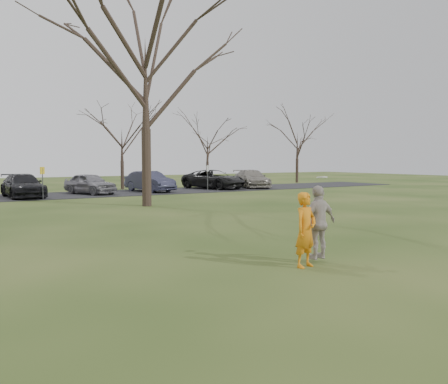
{
  "coord_description": "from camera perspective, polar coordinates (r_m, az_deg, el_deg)",
  "views": [
    {
      "loc": [
        -8.29,
        -9.0,
        2.59
      ],
      "look_at": [
        0.0,
        4.0,
        1.5
      ],
      "focal_mm": 37.89,
      "sensor_mm": 36.0,
      "label": 1
    }
  ],
  "objects": [
    {
      "name": "car_6",
      "position": [
        40.24,
        -1.25,
        1.55
      ],
      "size": [
        4.24,
        6.3,
        1.61
      ],
      "primitive_type": "imported",
      "rotation": [
        0.0,
        0.0,
        0.3
      ],
      "color": "black",
      "rests_on": "parking_strip"
    },
    {
      "name": "big_tree",
      "position": [
        26.48,
        -9.46,
        13.58
      ],
      "size": [
        9.0,
        9.0,
        14.0
      ],
      "primitive_type": null,
      "color": "#352821",
      "rests_on": "ground"
    },
    {
      "name": "player_defender",
      "position": [
        11.44,
        9.82,
        -4.52
      ],
      "size": [
        0.73,
        0.55,
        1.8
      ],
      "primitive_type": "imported",
      "rotation": [
        0.0,
        0.0,
        0.2
      ],
      "color": "orange",
      "rests_on": "ground"
    },
    {
      "name": "sign_white",
      "position": [
        36.01,
        -1.99,
        2.22
      ],
      "size": [
        0.35,
        0.35,
        2.08
      ],
      "color": "#47474C",
      "rests_on": "ground"
    },
    {
      "name": "ground",
      "position": [
        12.5,
        10.0,
        -7.97
      ],
      "size": [
        120.0,
        120.0,
        0.0
      ],
      "primitive_type": "plane",
      "color": "#1E380F",
      "rests_on": "ground"
    },
    {
      "name": "car_5",
      "position": [
        37.11,
        -8.95,
        1.28
      ],
      "size": [
        2.58,
        5.05,
        1.59
      ],
      "primitive_type": "imported",
      "rotation": [
        0.0,
        0.0,
        0.19
      ],
      "color": "#2F3047",
      "rests_on": "parking_strip"
    },
    {
      "name": "car_4",
      "position": [
        35.5,
        -15.86,
        1.0
      ],
      "size": [
        3.2,
        4.8,
        1.52
      ],
      "primitive_type": "imported",
      "rotation": [
        0.0,
        0.0,
        0.35
      ],
      "color": "gray",
      "rests_on": "parking_strip"
    },
    {
      "name": "car_3",
      "position": [
        33.98,
        -23.09,
        0.72
      ],
      "size": [
        2.34,
        5.39,
        1.54
      ],
      "primitive_type": "imported",
      "rotation": [
        0.0,
        0.0,
        0.03
      ],
      "color": "black",
      "rests_on": "parking_strip"
    },
    {
      "name": "car_7",
      "position": [
        41.93,
        3.35,
        1.61
      ],
      "size": [
        3.63,
        5.77,
        1.56
      ],
      "primitive_type": "imported",
      "rotation": [
        0.0,
        0.0,
        -0.29
      ],
      "color": "gray",
      "rests_on": "parking_strip"
    },
    {
      "name": "small_tree_row",
      "position": [
        41.08,
        -14.62,
        5.73
      ],
      "size": [
        55.0,
        5.9,
        8.5
      ],
      "color": "#352821",
      "rests_on": "ground"
    },
    {
      "name": "parking_strip",
      "position": [
        35.09,
        -18.78,
        -0.38
      ],
      "size": [
        62.0,
        6.5,
        0.04
      ],
      "primitive_type": "cube",
      "color": "black",
      "rests_on": "ground"
    },
    {
      "name": "sign_yellow",
      "position": [
        31.65,
        -21.06,
        1.71
      ],
      "size": [
        0.35,
        0.35,
        2.08
      ],
      "color": "#47474C",
      "rests_on": "ground"
    },
    {
      "name": "catching_play",
      "position": [
        11.97,
        11.35,
        -3.59
      ],
      "size": [
        1.09,
        0.49,
        2.06
      ],
      "color": "#B1A69F",
      "rests_on": "ground"
    }
  ]
}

